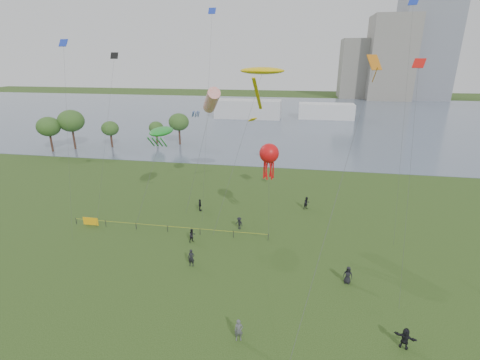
% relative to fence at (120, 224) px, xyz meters
% --- Properties ---
extents(ground_plane, '(400.00, 400.00, 0.00)m').
position_rel_fence_xyz_m(ground_plane, '(15.30, -12.47, -0.55)').
color(ground_plane, '#213912').
extents(lake, '(400.00, 120.00, 0.08)m').
position_rel_fence_xyz_m(lake, '(15.30, 87.53, -0.53)').
color(lake, slate).
rests_on(lake, ground_plane).
extents(building_mid, '(20.00, 20.00, 38.00)m').
position_rel_fence_xyz_m(building_mid, '(61.30, 149.53, 18.45)').
color(building_mid, gray).
rests_on(building_mid, ground_plane).
extents(building_low, '(16.00, 18.00, 28.00)m').
position_rel_fence_xyz_m(building_low, '(47.30, 155.53, 13.45)').
color(building_low, slate).
rests_on(building_low, ground_plane).
extents(pavilion_left, '(22.00, 8.00, 6.00)m').
position_rel_fence_xyz_m(pavilion_left, '(3.30, 82.53, 2.45)').
color(pavilion_left, silver).
rests_on(pavilion_left, ground_plane).
extents(pavilion_right, '(18.00, 7.00, 5.00)m').
position_rel_fence_xyz_m(pavilion_right, '(29.30, 85.53, 1.95)').
color(pavilion_right, silver).
rests_on(pavilion_right, ground_plane).
extents(trees, '(30.18, 15.92, 8.78)m').
position_rel_fence_xyz_m(trees, '(-22.84, 35.95, 4.97)').
color(trees, '#3B251B').
rests_on(trees, ground_plane).
extents(fence, '(24.07, 0.07, 1.05)m').
position_rel_fence_xyz_m(fence, '(0.00, 0.00, 0.00)').
color(fence, black).
rests_on(fence, ground_plane).
extents(kite_flyer, '(0.72, 0.56, 1.74)m').
position_rel_fence_xyz_m(kite_flyer, '(17.40, -15.06, 0.32)').
color(kite_flyer, '#505257').
rests_on(kite_flyer, ground_plane).
extents(spectator_a, '(0.97, 1.00, 1.62)m').
position_rel_fence_xyz_m(spectator_a, '(9.74, -1.79, 0.25)').
color(spectator_a, black).
rests_on(spectator_a, ground_plane).
extents(spectator_b, '(1.15, 0.98, 1.55)m').
position_rel_fence_xyz_m(spectator_b, '(14.40, 2.19, 0.22)').
color(spectator_b, black).
rests_on(spectator_b, ground_plane).
extents(spectator_c, '(0.48, 1.01, 1.67)m').
position_rel_fence_xyz_m(spectator_c, '(8.25, 6.50, 0.28)').
color(spectator_c, black).
rests_on(spectator_c, ground_plane).
extents(spectator_d, '(0.90, 0.66, 1.70)m').
position_rel_fence_xyz_m(spectator_d, '(26.07, -6.61, 0.29)').
color(spectator_d, black).
rests_on(spectator_d, ground_plane).
extents(spectator_e, '(1.61, 1.04, 1.66)m').
position_rel_fence_xyz_m(spectator_e, '(29.19, -13.76, 0.28)').
color(spectator_e, black).
rests_on(spectator_e, ground_plane).
extents(spectator_f, '(0.66, 0.44, 1.79)m').
position_rel_fence_xyz_m(spectator_f, '(11.07, -6.37, 0.34)').
color(spectator_f, black).
rests_on(spectator_f, ground_plane).
extents(spectator_g, '(1.07, 1.04, 1.74)m').
position_rel_fence_xyz_m(spectator_g, '(22.46, 9.58, 0.31)').
color(spectator_g, black).
rests_on(spectator_g, ground_plane).
extents(kite_stingray, '(7.18, 10.15, 18.57)m').
position_rel_fence_xyz_m(kite_stingray, '(16.11, 8.27, 17.53)').
color(kite_stingray, '#3F3F42').
extents(kite_windsock, '(4.85, 5.63, 16.33)m').
position_rel_fence_xyz_m(kite_windsock, '(9.68, 8.61, 13.94)').
color(kite_windsock, '#3F3F42').
extents(kite_creature, '(3.29, 8.01, 11.37)m').
position_rel_fence_xyz_m(kite_creature, '(3.86, 5.75, 10.33)').
color(kite_creature, '#3F3F42').
extents(kite_octopus, '(2.16, 2.16, 10.84)m').
position_rel_fence_xyz_m(kite_octopus, '(17.80, 1.81, 9.13)').
color(kite_octopus, '#3F3F42').
extents(kite_delta, '(7.04, 17.77, 19.92)m').
position_rel_fence_xyz_m(kite_delta, '(26.71, -2.40, 17.54)').
color(kite_delta, '#3F3F42').
extents(small_kites, '(36.77, 13.83, 6.56)m').
position_rel_fence_xyz_m(small_kites, '(13.09, 4.40, 21.49)').
color(small_kites, black).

